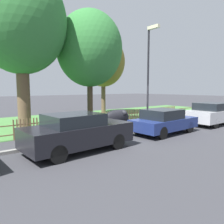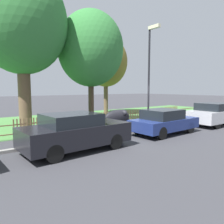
# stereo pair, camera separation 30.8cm
# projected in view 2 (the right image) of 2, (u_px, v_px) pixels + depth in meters

# --- Properties ---
(ground_plane) EXTENTS (120.00, 120.00, 0.00)m
(ground_plane) POSITION_uv_depth(u_px,v_px,m) (140.00, 132.00, 11.88)
(ground_plane) COLOR #38383D
(kerb_stone) EXTENTS (32.16, 0.20, 0.12)m
(kerb_stone) POSITION_uv_depth(u_px,v_px,m) (139.00, 130.00, 11.95)
(kerb_stone) COLOR gray
(kerb_stone) RESTS_ON ground
(grass_strip) EXTENTS (32.16, 8.58, 0.01)m
(grass_strip) POSITION_uv_depth(u_px,v_px,m) (83.00, 119.00, 16.93)
(grass_strip) COLOR #477F3D
(grass_strip) RESTS_ON ground
(park_fence) EXTENTS (32.16, 0.05, 0.95)m
(park_fence) POSITION_uv_depth(u_px,v_px,m) (117.00, 119.00, 13.48)
(park_fence) COLOR olive
(park_fence) RESTS_ON ground
(parked_car_black_saloon) EXTENTS (4.11, 1.94, 1.42)m
(parked_car_black_saloon) POSITION_uv_depth(u_px,v_px,m) (75.00, 132.00, 8.19)
(parked_car_black_saloon) COLOR black
(parked_car_black_saloon) RESTS_ON ground
(parked_car_navy_estate) EXTENTS (3.80, 1.81, 1.27)m
(parked_car_navy_estate) POSITION_uv_depth(u_px,v_px,m) (164.00, 121.00, 11.25)
(parked_car_navy_estate) COLOR navy
(parked_car_navy_estate) RESTS_ON ground
(parked_car_red_compact) EXTENTS (4.15, 1.83, 1.42)m
(parked_car_red_compact) POSITION_uv_depth(u_px,v_px,m) (215.00, 114.00, 13.93)
(parked_car_red_compact) COLOR #BCBCC1
(parked_car_red_compact) RESTS_ON ground
(covered_motorcycle) EXTENTS (1.86, 0.75, 1.16)m
(covered_motorcycle) POSITION_uv_depth(u_px,v_px,m) (118.00, 118.00, 12.26)
(covered_motorcycle) COLOR black
(covered_motorcycle) RESTS_ON ground
(tree_nearest_kerb) EXTENTS (4.71, 4.71, 8.49)m
(tree_nearest_kerb) POSITION_uv_depth(u_px,v_px,m) (22.00, 23.00, 11.31)
(tree_nearest_kerb) COLOR brown
(tree_nearest_kerb) RESTS_ON ground
(tree_behind_motorcycle) EXTENTS (4.07, 4.07, 7.12)m
(tree_behind_motorcycle) POSITION_uv_depth(u_px,v_px,m) (91.00, 49.00, 13.53)
(tree_behind_motorcycle) COLOR #473828
(tree_behind_motorcycle) RESTS_ON ground
(tree_mid_park) EXTENTS (3.85, 3.85, 6.91)m
(tree_mid_park) POSITION_uv_depth(u_px,v_px,m) (106.00, 62.00, 19.37)
(tree_mid_park) COLOR brown
(tree_mid_park) RESTS_ON ground
(street_lamp) EXTENTS (0.20, 0.79, 5.82)m
(street_lamp) POSITION_uv_depth(u_px,v_px,m) (150.00, 65.00, 12.48)
(street_lamp) COLOR black
(street_lamp) RESTS_ON ground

